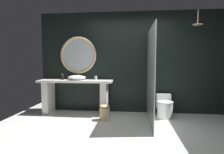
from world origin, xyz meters
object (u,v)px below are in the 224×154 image
vessel_sink (77,77)px  toilet (164,107)px  round_wall_mirror (78,55)px  soap_dispenser (62,77)px  waste_bin (105,112)px  tumbler_cup (96,78)px  rain_shower_head (198,23)px

vessel_sink → toilet: (2.18, -0.08, -0.68)m
round_wall_mirror → toilet: 2.55m
soap_dispenser → toilet: size_ratio=0.27×
soap_dispenser → waste_bin: size_ratio=0.42×
tumbler_cup → soap_dispenser: 0.87m
tumbler_cup → rain_shower_head: bearing=-1.6°
rain_shower_head → round_wall_mirror: bearing=174.0°
soap_dispenser → vessel_sink: bearing=-2.3°
soap_dispenser → waste_bin: 1.47m
tumbler_cup → waste_bin: 0.93m
round_wall_mirror → waste_bin: 1.70m
round_wall_mirror → rain_shower_head: bearing=-6.0°
soap_dispenser → rain_shower_head: size_ratio=0.44×
vessel_sink → rain_shower_head: size_ratio=1.36×
rain_shower_head → toilet: bearing=-178.9°
tumbler_cup → soap_dispenser: soap_dispenser is taller
rain_shower_head → waste_bin: 2.93m
vessel_sink → soap_dispenser: 0.38m
tumbler_cup → waste_bin: tumbler_cup is taller
soap_dispenser → rain_shower_head: rain_shower_head is taller
vessel_sink → round_wall_mirror: bearing=94.8°
tumbler_cup → round_wall_mirror: round_wall_mirror is taller
toilet → waste_bin: (-1.39, -0.40, -0.06)m
vessel_sink → tumbler_cup: 0.49m
vessel_sink → rain_shower_head: bearing=-1.4°
soap_dispenser → rain_shower_head: bearing=-1.5°
tumbler_cup → toilet: 1.82m
vessel_sink → soap_dispenser: vessel_sink is taller
soap_dispenser → round_wall_mirror: size_ratio=0.15×
vessel_sink → tumbler_cup: vessel_sink is taller
soap_dispenser → tumbler_cup: bearing=-1.4°
toilet → vessel_sink: bearing=177.8°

